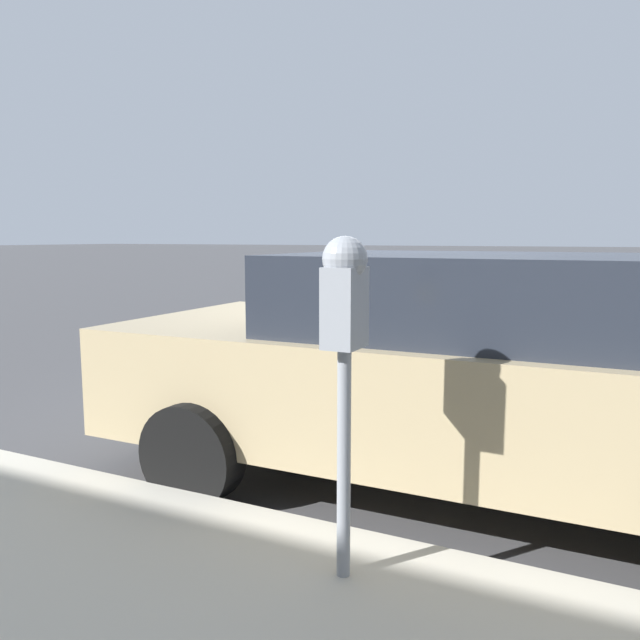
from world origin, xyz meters
name	(u,v)px	position (x,y,z in m)	size (l,w,h in m)	color
ground_plane	(379,423)	(0.00, 0.00, 0.00)	(220.00, 220.00, 0.00)	#424244
parking_meter	(345,321)	(-2.64, -0.82, 1.28)	(0.21, 0.19, 1.49)	gray
car_tan	(473,367)	(-1.12, -1.04, 0.81)	(2.17, 4.62, 1.52)	tan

